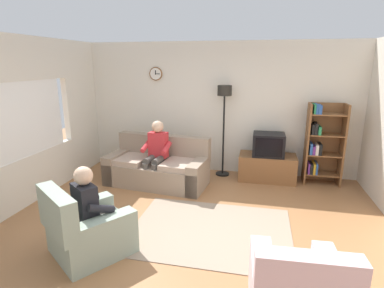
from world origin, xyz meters
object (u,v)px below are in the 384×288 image
tv (268,145)px  person_on_couch (156,150)px  tv_stand (267,167)px  person_in_left_armchair (93,206)px  couch (158,168)px  bookshelf (321,143)px  floor_lamp (224,106)px  armchair_near_window (88,231)px

tv → person_on_couch: size_ratio=0.48×
tv_stand → person_in_left_armchair: bearing=-125.8°
couch → bookshelf: bearing=13.5°
couch → person_in_left_armchair: (-0.05, -2.27, 0.29)m
couch → bookshelf: (3.04, 0.73, 0.47)m
couch → person_on_couch: (0.02, -0.11, 0.39)m
bookshelf → person_in_left_armchair: (-3.09, -3.00, -0.18)m
couch → floor_lamp: size_ratio=1.07×
couch → armchair_near_window: bearing=-92.4°
armchair_near_window → tv_stand: bearing=54.2°
person_in_left_armchair → person_on_couch: bearing=88.3°
tv_stand → person_in_left_armchair: 3.63m
couch → person_on_couch: 0.40m
person_in_left_armchair → tv: bearing=54.0°
armchair_near_window → person_in_left_armchair: person_in_left_armchair is taller
floor_lamp → person_in_left_armchair: floor_lamp is taller
bookshelf → floor_lamp: bearing=179.2°
armchair_near_window → person_in_left_armchair: bearing=54.2°
bookshelf → couch: bearing=-166.5°
person_in_left_armchair → floor_lamp: bearing=68.1°
couch → armchair_near_window: same height
armchair_near_window → couch: bearing=87.6°
tv → floor_lamp: size_ratio=0.32×
bookshelf → person_on_couch: bearing=-164.5°
floor_lamp → person_on_couch: 1.62m
bookshelf → person_on_couch: size_ratio=1.25×
couch → person_on_couch: bearing=-81.1°
floor_lamp → person_in_left_armchair: bearing=-111.9°
tv → armchair_near_window: size_ratio=0.51×
person_on_couch → tv_stand: bearing=20.5°
bookshelf → person_in_left_armchair: size_ratio=1.38×
bookshelf → person_on_couch: 3.14m
floor_lamp → armchair_near_window: 3.55m
floor_lamp → person_on_couch: size_ratio=1.49×
tv → bookshelf: (0.98, 0.10, 0.05)m
tv → armchair_near_window: 3.71m
couch → person_in_left_armchair: bearing=-91.2°
tv_stand → bookshelf: bearing=4.3°
floor_lamp → person_on_couch: (-1.15, -0.87, -0.75)m
tv → tv_stand: bearing=90.0°
person_on_couch → person_in_left_armchair: bearing=-91.7°
tv → person_on_couch: 2.18m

